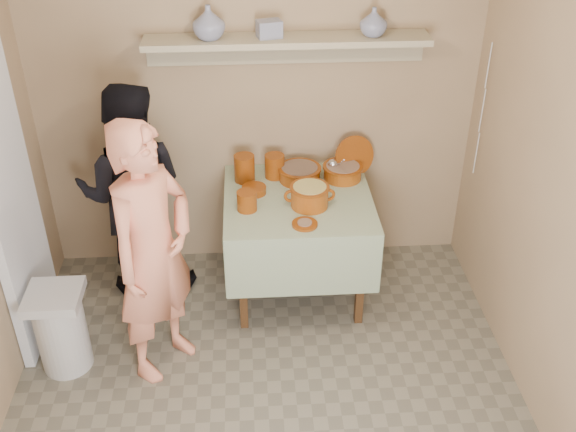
{
  "coord_description": "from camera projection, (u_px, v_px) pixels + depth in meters",
  "views": [
    {
      "loc": [
        -0.06,
        -2.51,
        3.02
      ],
      "look_at": [
        0.15,
        0.75,
        0.95
      ],
      "focal_mm": 42.0,
      "sensor_mm": 36.0,
      "label": 1
    }
  ],
  "objects": [
    {
      "name": "tile_panel",
      "position": [
        11.0,
        200.0,
        3.93
      ],
      "size": [
        0.06,
        0.7,
        2.0
      ],
      "primitive_type": "cube",
      "color": "silver",
      "rests_on": "ground"
    },
    {
      "name": "plate_stack_a",
      "position": [
        244.0,
        168.0,
        4.56
      ],
      "size": [
        0.14,
        0.14,
        0.19
      ],
      "primitive_type": "cylinder",
      "color": "#6B2D0B",
      "rests_on": "serving_table"
    },
    {
      "name": "plate_stack_b",
      "position": [
        275.0,
        166.0,
        4.61
      ],
      "size": [
        0.14,
        0.14,
        0.16
      ],
      "primitive_type": "cylinder",
      "color": "#6B2D0B",
      "rests_on": "serving_table"
    },
    {
      "name": "bowl_stack",
      "position": [
        247.0,
        201.0,
        4.25
      ],
      "size": [
        0.13,
        0.13,
        0.13
      ],
      "primitive_type": "cylinder",
      "color": "#6B2D0B",
      "rests_on": "serving_table"
    },
    {
      "name": "empty_bowl",
      "position": [
        254.0,
        190.0,
        4.45
      ],
      "size": [
        0.16,
        0.16,
        0.05
      ],
      "primitive_type": "cylinder",
      "color": "#6B2D0B",
      "rests_on": "serving_table"
    },
    {
      "name": "propped_lid",
      "position": [
        354.0,
        156.0,
        4.66
      ],
      "size": [
        0.3,
        0.18,
        0.28
      ],
      "primitive_type": "cylinder",
      "rotation": [
        1.28,
        0.0,
        0.31
      ],
      "color": "#6B2D0B",
      "rests_on": "serving_table"
    },
    {
      "name": "vase_right",
      "position": [
        374.0,
        22.0,
        4.17
      ],
      "size": [
        0.21,
        0.21,
        0.18
      ],
      "primitive_type": "imported",
      "rotation": [
        0.0,
        0.0,
        -0.26
      ],
      "color": "navy",
      "rests_on": "wall_shelf"
    },
    {
      "name": "vase_left",
      "position": [
        209.0,
        22.0,
        4.11
      ],
      "size": [
        0.28,
        0.28,
        0.21
      ],
      "primitive_type": "imported",
      "rotation": [
        0.0,
        0.0,
        0.72
      ],
      "color": "navy",
      "rests_on": "wall_shelf"
    },
    {
      "name": "ceramic_box",
      "position": [
        269.0,
        29.0,
        4.16
      ],
      "size": [
        0.17,
        0.14,
        0.11
      ],
      "primitive_type": "cube",
      "rotation": [
        0.0,
        0.0,
        0.24
      ],
      "color": "navy",
      "rests_on": "wall_shelf"
    },
    {
      "name": "person_cook",
      "position": [
        153.0,
        254.0,
        3.79
      ],
      "size": [
        0.66,
        0.71,
        1.63
      ],
      "primitive_type": "imported",
      "rotation": [
        0.0,
        0.0,
        0.94
      ],
      "color": "#F18968",
      "rests_on": "ground"
    },
    {
      "name": "person_helper",
      "position": [
        133.0,
        193.0,
        4.46
      ],
      "size": [
        0.76,
        0.6,
        1.53
      ],
      "primitive_type": "imported",
      "rotation": [
        0.0,
        0.0,
        -3.18
      ],
      "color": "black",
      "rests_on": "ground"
    },
    {
      "name": "room_shell",
      "position": [
        264.0,
        180.0,
        2.88
      ],
      "size": [
        3.04,
        3.54,
        2.62
      ],
      "color": "tan",
      "rests_on": "ground"
    },
    {
      "name": "serving_table",
      "position": [
        298.0,
        212.0,
        4.49
      ],
      "size": [
        0.97,
        0.97,
        0.76
      ],
      "color": "#4C2D16",
      "rests_on": "ground"
    },
    {
      "name": "cazuela_meat_a",
      "position": [
        300.0,
        172.0,
        4.59
      ],
      "size": [
        0.3,
        0.3,
        0.1
      ],
      "color": "#772F08",
      "rests_on": "serving_table"
    },
    {
      "name": "cazuela_meat_b",
      "position": [
        343.0,
        171.0,
        4.61
      ],
      "size": [
        0.28,
        0.28,
        0.1
      ],
      "color": "#772F08",
      "rests_on": "serving_table"
    },
    {
      "name": "ladle",
      "position": [
        333.0,
        164.0,
        4.58
      ],
      "size": [
        0.08,
        0.26,
        0.19
      ],
      "color": "silver",
      "rests_on": "cazuela_meat_b"
    },
    {
      "name": "cazuela_rice",
      "position": [
        310.0,
        194.0,
        4.28
      ],
      "size": [
        0.33,
        0.25,
        0.14
      ],
      "color": "#772F08",
      "rests_on": "serving_table"
    },
    {
      "name": "front_plate",
      "position": [
        305.0,
        224.0,
        4.13
      ],
      "size": [
        0.16,
        0.16,
        0.03
      ],
      "color": "#6B2D0B",
      "rests_on": "serving_table"
    },
    {
      "name": "wall_shelf",
      "position": [
        287.0,
        43.0,
        4.25
      ],
      "size": [
        1.8,
        0.25,
        0.21
      ],
      "color": "tan",
      "rests_on": "room_shell"
    },
    {
      "name": "trash_bin",
      "position": [
        61.0,
        329.0,
        4.04
      ],
      "size": [
        0.32,
        0.32,
        0.56
      ],
      "color": "silver",
      "rests_on": "ground"
    },
    {
      "name": "electrical_cord",
      "position": [
        482.0,
        111.0,
        4.4
      ],
      "size": [
        0.01,
        0.05,
        0.9
      ],
      "color": "silver",
      "rests_on": "wall_shelf"
    }
  ]
}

